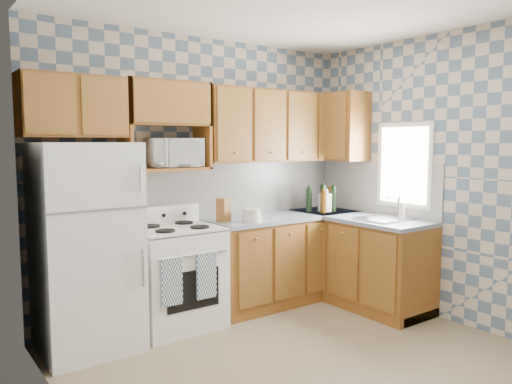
% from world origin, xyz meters
% --- Properties ---
extents(floor, '(3.40, 3.40, 0.00)m').
position_xyz_m(floor, '(0.00, 0.00, 0.00)').
color(floor, '#7D6C4E').
rests_on(floor, ground).
extents(back_wall, '(3.40, 0.02, 2.70)m').
position_xyz_m(back_wall, '(0.00, 1.60, 1.35)').
color(back_wall, slate).
rests_on(back_wall, ground).
extents(right_wall, '(0.02, 3.20, 2.70)m').
position_xyz_m(right_wall, '(1.70, 0.00, 1.35)').
color(right_wall, slate).
rests_on(right_wall, ground).
extents(backsplash_back, '(2.60, 0.02, 0.56)m').
position_xyz_m(backsplash_back, '(0.40, 1.59, 1.20)').
color(backsplash_back, silver).
rests_on(backsplash_back, back_wall).
extents(backsplash_right, '(0.02, 1.60, 0.56)m').
position_xyz_m(backsplash_right, '(1.69, 0.80, 1.20)').
color(backsplash_right, silver).
rests_on(backsplash_right, right_wall).
extents(refrigerator, '(0.75, 0.70, 1.68)m').
position_xyz_m(refrigerator, '(-1.27, 1.25, 0.84)').
color(refrigerator, white).
rests_on(refrigerator, floor).
extents(stove_body, '(0.76, 0.65, 0.90)m').
position_xyz_m(stove_body, '(-0.47, 1.28, 0.45)').
color(stove_body, white).
rests_on(stove_body, floor).
extents(cooktop, '(0.76, 0.65, 0.02)m').
position_xyz_m(cooktop, '(-0.47, 1.28, 0.91)').
color(cooktop, silver).
rests_on(cooktop, stove_body).
extents(backguard, '(0.76, 0.08, 0.17)m').
position_xyz_m(backguard, '(-0.47, 1.55, 1.00)').
color(backguard, white).
rests_on(backguard, cooktop).
extents(dish_towel_left, '(0.19, 0.02, 0.40)m').
position_xyz_m(dish_towel_left, '(-0.68, 0.93, 0.53)').
color(dish_towel_left, navy).
rests_on(dish_towel_left, stove_body).
extents(dish_towel_right, '(0.19, 0.02, 0.40)m').
position_xyz_m(dish_towel_right, '(-0.35, 0.93, 0.53)').
color(dish_towel_right, navy).
rests_on(dish_towel_right, stove_body).
extents(base_cabinets_back, '(1.75, 0.60, 0.88)m').
position_xyz_m(base_cabinets_back, '(0.82, 1.30, 0.44)').
color(base_cabinets_back, brown).
rests_on(base_cabinets_back, floor).
extents(base_cabinets_right, '(0.60, 1.60, 0.88)m').
position_xyz_m(base_cabinets_right, '(1.40, 0.80, 0.44)').
color(base_cabinets_right, brown).
rests_on(base_cabinets_right, floor).
extents(countertop_back, '(1.77, 0.63, 0.04)m').
position_xyz_m(countertop_back, '(0.82, 1.30, 0.90)').
color(countertop_back, slate).
rests_on(countertop_back, base_cabinets_back).
extents(countertop_right, '(0.63, 1.60, 0.04)m').
position_xyz_m(countertop_right, '(1.40, 0.80, 0.90)').
color(countertop_right, slate).
rests_on(countertop_right, base_cabinets_right).
extents(upper_cabinets_back, '(1.75, 0.33, 0.74)m').
position_xyz_m(upper_cabinets_back, '(0.82, 1.44, 1.85)').
color(upper_cabinets_back, brown).
rests_on(upper_cabinets_back, back_wall).
extents(upper_cabinets_fridge, '(0.82, 0.33, 0.50)m').
position_xyz_m(upper_cabinets_fridge, '(-1.29, 1.44, 1.97)').
color(upper_cabinets_fridge, brown).
rests_on(upper_cabinets_fridge, back_wall).
extents(upper_cabinets_right, '(0.33, 0.70, 0.74)m').
position_xyz_m(upper_cabinets_right, '(1.53, 1.25, 1.85)').
color(upper_cabinets_right, brown).
rests_on(upper_cabinets_right, right_wall).
extents(microwave_shelf, '(0.80, 0.33, 0.03)m').
position_xyz_m(microwave_shelf, '(-0.47, 1.44, 1.44)').
color(microwave_shelf, brown).
rests_on(microwave_shelf, back_wall).
extents(microwave, '(0.51, 0.36, 0.27)m').
position_xyz_m(microwave, '(-0.39, 1.45, 1.58)').
color(microwave, white).
rests_on(microwave, microwave_shelf).
extents(sink, '(0.48, 0.40, 0.03)m').
position_xyz_m(sink, '(1.40, 0.45, 0.93)').
color(sink, '#B7B7BC').
rests_on(sink, countertop_right).
extents(window, '(0.02, 0.66, 0.86)m').
position_xyz_m(window, '(1.69, 0.45, 1.45)').
color(window, white).
rests_on(window, right_wall).
extents(bottle_0, '(0.06, 0.06, 0.29)m').
position_xyz_m(bottle_0, '(1.31, 1.23, 1.07)').
color(bottle_0, black).
rests_on(bottle_0, countertop_back).
extents(bottle_1, '(0.06, 0.06, 0.28)m').
position_xyz_m(bottle_1, '(1.41, 1.17, 1.06)').
color(bottle_1, black).
rests_on(bottle_1, countertop_back).
extents(bottle_2, '(0.06, 0.06, 0.26)m').
position_xyz_m(bottle_2, '(1.46, 1.27, 1.05)').
color(bottle_2, '#553109').
rests_on(bottle_2, countertop_back).
extents(bottle_3, '(0.06, 0.06, 0.24)m').
position_xyz_m(bottle_3, '(1.24, 1.15, 1.04)').
color(bottle_3, '#553109').
rests_on(bottle_3, countertop_back).
extents(bottle_4, '(0.06, 0.06, 0.27)m').
position_xyz_m(bottle_4, '(1.16, 1.29, 1.05)').
color(bottle_4, black).
rests_on(bottle_4, countertop_back).
extents(knife_block, '(0.13, 0.13, 0.23)m').
position_xyz_m(knife_block, '(0.05, 1.28, 1.03)').
color(knife_block, brown).
rests_on(knife_block, countertop_back).
extents(electric_kettle, '(0.16, 0.16, 0.20)m').
position_xyz_m(electric_kettle, '(1.35, 1.24, 1.02)').
color(electric_kettle, white).
rests_on(electric_kettle, countertop_back).
extents(food_containers, '(0.19, 0.19, 0.13)m').
position_xyz_m(food_containers, '(0.26, 1.11, 0.98)').
color(food_containers, silver).
rests_on(food_containers, countertop_back).
extents(soap_bottle, '(0.06, 0.06, 0.17)m').
position_xyz_m(soap_bottle, '(1.54, 0.35, 1.01)').
color(soap_bottle, silver).
rests_on(soap_bottle, countertop_right).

